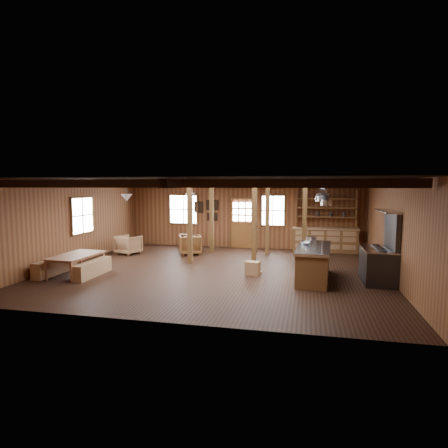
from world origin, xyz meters
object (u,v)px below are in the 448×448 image
at_px(commercial_range, 380,259).
at_px(dining_table, 77,265).
at_px(armchair_a, 190,245).
at_px(kitchen_island, 314,263).
at_px(armchair_b, 191,241).
at_px(armchair_c, 129,245).

bearing_deg(commercial_range, dining_table, -172.71).
bearing_deg(armchair_a, dining_table, 36.74).
relative_size(kitchen_island, armchair_a, 3.11).
bearing_deg(armchair_a, armchair_b, -97.67).
bearing_deg(armchair_b, dining_table, 99.43).
height_order(kitchen_island, commercial_range, commercial_range).
bearing_deg(armchair_a, kitchen_island, 123.80).
bearing_deg(armchair_c, armchair_a, -151.14).
xyz_separation_m(commercial_range, dining_table, (-8.55, -1.09, -0.33)).
relative_size(dining_table, armchair_c, 2.18).
xyz_separation_m(commercial_range, armchair_a, (-6.31, 2.82, -0.26)).
xyz_separation_m(kitchen_island, dining_table, (-6.79, -0.99, -0.17)).
bearing_deg(dining_table, kitchen_island, -80.32).
relative_size(armchair_b, armchair_c, 0.93).
relative_size(armchair_a, armchair_c, 1.03).
height_order(kitchen_island, armchair_c, kitchen_island).
bearing_deg(commercial_range, armchair_c, 164.63).
bearing_deg(kitchen_island, dining_table, -167.62).
xyz_separation_m(commercial_range, armchair_b, (-6.61, 3.86, -0.30)).
distance_m(commercial_range, armchair_b, 7.66).
relative_size(armchair_a, armchair_b, 1.10).
distance_m(kitchen_island, armchair_c, 7.33).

